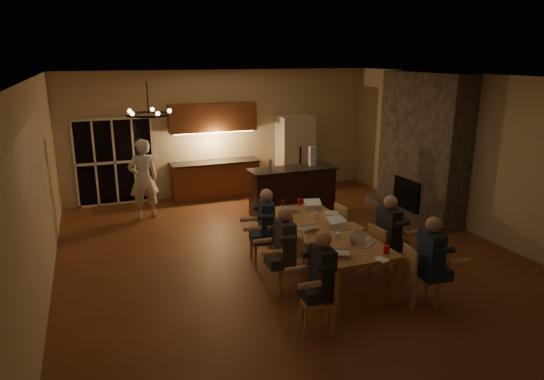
{
  "coord_description": "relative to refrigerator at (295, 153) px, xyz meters",
  "views": [
    {
      "loc": [
        -3.21,
        -7.57,
        3.55
      ],
      "look_at": [
        -0.22,
        0.3,
        1.2
      ],
      "focal_mm": 32.0,
      "sensor_mm": 36.0,
      "label": 1
    }
  ],
  "objects": [
    {
      "name": "person_left_mid",
      "position": [
        -2.5,
        -5.38,
        -0.31
      ],
      "size": [
        0.62,
        0.62,
        1.38
      ],
      "primitive_type": null,
      "rotation": [
        0.0,
        0.0,
        -1.61
      ],
      "color": "#32373B",
      "rests_on": "ground"
    },
    {
      "name": "bar_blender",
      "position": [
        -0.36,
        -1.81,
        0.3
      ],
      "size": [
        0.15,
        0.15,
        0.45
      ],
      "primitive_type": "cube",
      "rotation": [
        0.0,
        0.0,
        -0.06
      ],
      "color": "silver",
      "rests_on": "bar_island"
    },
    {
      "name": "kitchenette",
      "position": [
        -2.2,
        0.05,
        0.2
      ],
      "size": [
        2.24,
        0.68,
        2.4
      ],
      "primitive_type": null,
      "color": "brown",
      "rests_on": "ground"
    },
    {
      "name": "fireplace",
      "position": [
        1.8,
        -2.95,
        0.6
      ],
      "size": [
        0.58,
        2.5,
        3.2
      ],
      "primitive_type": "cube",
      "color": "#61564C",
      "rests_on": "ground"
    },
    {
      "name": "laptop_b",
      "position": [
        -1.32,
        -5.75,
        -0.14
      ],
      "size": [
        0.42,
        0.42,
        0.23
      ],
      "primitive_type": null,
      "rotation": [
        0.0,
        0.0,
        0.67
      ],
      "color": "silver",
      "rests_on": "dining_table"
    },
    {
      "name": "left_wall",
      "position": [
        -5.92,
        -4.15,
        0.6
      ],
      "size": [
        0.04,
        9.0,
        3.2
      ],
      "primitive_type": "cube",
      "color": "#C1B388",
      "rests_on": "ground"
    },
    {
      "name": "redcup_mid",
      "position": [
        -2.04,
        -4.5,
        -0.19
      ],
      "size": [
        0.1,
        0.1,
        0.12
      ],
      "primitive_type": "cylinder",
      "color": "red",
      "rests_on": "dining_table"
    },
    {
      "name": "plate_far",
      "position": [
        -1.11,
        -4.24,
        -0.24
      ],
      "size": [
        0.27,
        0.27,
        0.02
      ],
      "primitive_type": "cylinder",
      "color": "white",
      "rests_on": "dining_table"
    },
    {
      "name": "refrigerator",
      "position": [
        0.0,
        0.0,
        0.0
      ],
      "size": [
        0.9,
        0.68,
        2.0
      ],
      "primitive_type": "cube",
      "color": "beige",
      "rests_on": "ground"
    },
    {
      "name": "laptop_d",
      "position": [
        -1.34,
        -4.99,
        -0.14
      ],
      "size": [
        0.34,
        0.31,
        0.23
      ],
      "primitive_type": null,
      "rotation": [
        0.0,
        0.0,
        0.09
      ],
      "color": "silver",
      "rests_on": "dining_table"
    },
    {
      "name": "person_left_far",
      "position": [
        -2.42,
        -4.36,
        -0.31
      ],
      "size": [
        0.7,
        0.7,
        1.38
      ],
      "primitive_type": null,
      "rotation": [
        0.0,
        0.0,
        -1.75
      ],
      "color": "#1C2946",
      "rests_on": "ground"
    },
    {
      "name": "right_wall",
      "position": [
        2.12,
        -4.15,
        0.6
      ],
      "size": [
        0.04,
        9.0,
        3.2
      ],
      "primitive_type": "cube",
      "color": "#C1B388",
      "rests_on": "ground"
    },
    {
      "name": "plate_left",
      "position": [
        -1.94,
        -5.84,
        -0.24
      ],
      "size": [
        0.24,
        0.24,
        0.02
      ],
      "primitive_type": "cylinder",
      "color": "white",
      "rests_on": "dining_table"
    },
    {
      "name": "redcup_far",
      "position": [
        -1.43,
        -3.53,
        -0.19
      ],
      "size": [
        0.08,
        0.08,
        0.12
      ],
      "primitive_type": "cylinder",
      "color": "red",
      "rests_on": "dining_table"
    },
    {
      "name": "back_wall",
      "position": [
        -1.9,
        0.37,
        0.6
      ],
      "size": [
        8.0,
        0.04,
        3.2
      ],
      "primitive_type": "cube",
      "color": "#C1B388",
      "rests_on": "ground"
    },
    {
      "name": "french_doors",
      "position": [
        -4.6,
        0.32,
        0.05
      ],
      "size": [
        1.86,
        0.08,
        2.1
      ],
      "primitive_type": "cube",
      "color": "black",
      "rests_on": "ground"
    },
    {
      "name": "can_cola",
      "position": [
        -1.77,
        -3.52,
        -0.19
      ],
      "size": [
        0.06,
        0.06,
        0.12
      ],
      "primitive_type": "cylinder",
      "color": "#3F0F0C",
      "rests_on": "dining_table"
    },
    {
      "name": "mug_mid",
      "position": [
        -1.49,
        -4.34,
        -0.2
      ],
      "size": [
        0.08,
        0.08,
        0.1
      ],
      "primitive_type": "cylinder",
      "color": "white",
      "rests_on": "dining_table"
    },
    {
      "name": "mug_front",
      "position": [
        -1.59,
        -5.38,
        -0.2
      ],
      "size": [
        0.09,
        0.09,
        0.1
      ],
      "primitive_type": "cylinder",
      "color": "white",
      "rests_on": "dining_table"
    },
    {
      "name": "laptop_e",
      "position": [
        -1.76,
        -3.76,
        -0.14
      ],
      "size": [
        0.38,
        0.35,
        0.23
      ],
      "primitive_type": null,
      "rotation": [
        0.0,
        0.0,
        2.89
      ],
      "color": "silver",
      "rests_on": "dining_table"
    },
    {
      "name": "chair_right_near",
      "position": [
        -0.78,
        -6.45,
        -0.55
      ],
      "size": [
        0.53,
        0.53,
        0.89
      ],
      "primitive_type": null,
      "rotation": [
        0.0,
        0.0,
        1.35
      ],
      "color": "tan",
      "rests_on": "ground"
    },
    {
      "name": "person_left_near",
      "position": [
        -2.42,
        -6.51,
        -0.31
      ],
      "size": [
        0.63,
        0.63,
        1.38
      ],
      "primitive_type": null,
      "rotation": [
        0.0,
        0.0,
        -1.62
      ],
      "color": "#272A33",
      "rests_on": "ground"
    },
    {
      "name": "mug_back",
      "position": [
        -1.91,
        -4.05,
        -0.2
      ],
      "size": [
        0.08,
        0.08,
        0.1
      ],
      "primitive_type": "cylinder",
      "color": "white",
      "rests_on": "dining_table"
    },
    {
      "name": "laptop_a",
      "position": [
        -1.86,
        -5.93,
        -0.14
      ],
      "size": [
        0.42,
        0.4,
        0.23
      ],
      "primitive_type": null,
      "rotation": [
        0.0,
        0.0,
        2.61
      ],
      "color": "silver",
      "rests_on": "dining_table"
    },
    {
      "name": "bar_bottle",
      "position": [
        -1.42,
        -1.88,
        0.2
      ],
      "size": [
        0.08,
        0.08,
        0.24
      ],
      "primitive_type": "cylinder",
      "color": "#99999E",
      "rests_on": "bar_island"
    },
    {
      "name": "floor",
      "position": [
        -1.9,
        -4.15,
        -1.0
      ],
      "size": [
        9.0,
        9.0,
        0.0
      ],
      "primitive_type": "plane",
      "color": "brown",
      "rests_on": "ground"
    },
    {
      "name": "chair_right_mid",
      "position": [
        -0.73,
        -5.47,
        -0.55
      ],
      "size": [
        0.48,
        0.48,
        0.89
      ],
      "primitive_type": null,
      "rotation": [
        0.0,
        0.0,
        1.66
      ],
      "color": "tan",
      "rests_on": "ground"
    },
    {
      "name": "chair_right_far",
      "position": [
        -0.72,
        -4.25,
        -0.55
      ],
      "size": [
        0.47,
        0.47,
        0.89
      ],
      "primitive_type": null,
      "rotation": [
        0.0,
        0.0,
        1.64
      ],
      "color": "tan",
      "rests_on": "ground"
    },
    {
      "name": "standing_person",
      "position": [
        -4.09,
        -1.0,
        -0.1
      ],
      "size": [
        0.72,
        0.53,
        1.8
      ],
      "primitive_type": "imported",
      "rotation": [
        0.0,
        0.0,
        3.3
      ],
      "color": "silver",
      "rests_on": "ground"
    },
    {
      "name": "plate_near",
      "position": [
        -1.25,
        -5.53,
        -0.24
      ],
      "size": [
        0.26,
        0.26,
        0.02
      ],
      "primitive_type": "cylinder",
      "color": "white",
      "rests_on": "dining_table"
    },
    {
      "name": "person_right_near",
      "position": [
        -0.73,
        -6.56,
        -0.31
      ],
      "size": [
        0.67,
        0.67,
        1.38
      ],
      "primitive_type": null,
      "rotation": [
        0.0,
        0.0,
        1.45
      ],
      "color": "#1C2946",
      "rests_on": "ground"
    },
    {
      "name": "chair_left_near",
      "position": [
        -2.49,
        -6.53,
        -0.55
      ],
      "size": [
        0.55,
        0.55,
        0.89
      ],
      "primitive_type": null,
      "rotation": [
        0.0,
        0.0,
        -1.85
      ],
      "color": "tan",
      "rests_on": "ground"
    },
    {
      "name": "can_silver",
      "position": [
        -1.48,
        -5.63,
        -0.19
      ],
      "size": [
        0.07,
        0.07,
        0.12
      ],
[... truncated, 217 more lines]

